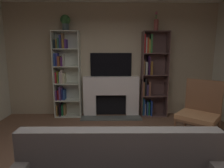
% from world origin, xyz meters
% --- Properties ---
extents(wall_back_accent, '(5.49, 0.06, 2.86)m').
position_xyz_m(wall_back_accent, '(0.00, 2.67, 1.43)').
color(wall_back_accent, '#BAA98B').
rests_on(wall_back_accent, ground_plane).
extents(fireplace, '(1.52, 0.55, 1.03)m').
position_xyz_m(fireplace, '(0.00, 2.51, 0.55)').
color(fireplace, white).
rests_on(fireplace, ground_plane).
extents(tv, '(1.06, 0.06, 0.60)m').
position_xyz_m(tv, '(0.00, 2.61, 1.33)').
color(tv, black).
rests_on(tv, fireplace).
extents(bookshelf_left, '(0.65, 0.34, 2.15)m').
position_xyz_m(bookshelf_left, '(-1.18, 2.51, 1.08)').
color(bookshelf_left, silver).
rests_on(bookshelf_left, ground_plane).
extents(bookshelf_right, '(0.65, 0.32, 2.15)m').
position_xyz_m(bookshelf_right, '(1.02, 2.52, 1.04)').
color(bookshelf_right, brown).
rests_on(bookshelf_right, ground_plane).
extents(potted_plant, '(0.24, 0.24, 0.38)m').
position_xyz_m(potted_plant, '(-1.11, 2.49, 2.37)').
color(potted_plant, '#44575A').
rests_on(potted_plant, bookshelf_left).
extents(vase_with_flowers, '(0.11, 0.11, 0.47)m').
position_xyz_m(vase_with_flowers, '(1.11, 2.49, 2.32)').
color(vase_with_flowers, '#954540').
rests_on(vase_with_flowers, bookshelf_right).
extents(armchair, '(0.91, 0.90, 1.11)m').
position_xyz_m(armchair, '(1.68, 1.18, 0.54)').
color(armchair, brown).
rests_on(armchair, ground_plane).
extents(coffee_table, '(0.89, 0.47, 0.44)m').
position_xyz_m(coffee_table, '(0.04, -0.09, 0.38)').
color(coffee_table, brown).
rests_on(coffee_table, ground_plane).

